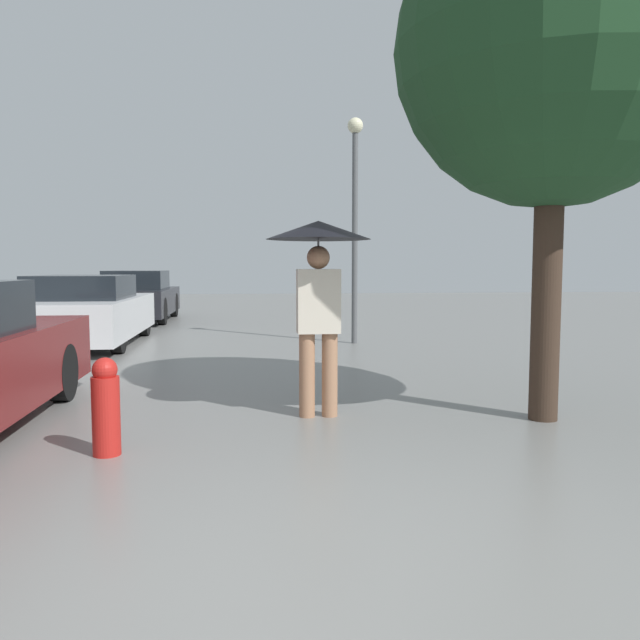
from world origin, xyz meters
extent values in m
plane|color=slate|center=(0.00, 0.00, 0.00)|extent=(60.00, 60.00, 0.00)
cylinder|color=#9E7051|center=(0.14, 3.12, 0.40)|extent=(0.15, 0.15, 0.80)
cylinder|color=#9E7051|center=(0.35, 3.12, 0.40)|extent=(0.15, 0.15, 0.80)
cube|color=beige|center=(0.25, 3.12, 1.10)|extent=(0.40, 0.23, 0.60)
sphere|color=#9E7051|center=(0.25, 3.12, 1.51)|extent=(0.22, 0.22, 0.22)
cylinder|color=#515456|center=(0.25, 3.12, 1.36)|extent=(0.02, 0.02, 0.64)
cone|color=black|center=(0.25, 3.12, 1.76)|extent=(0.98, 0.98, 0.17)
cylinder|color=black|center=(-2.38, 4.12, 0.30)|extent=(0.18, 0.61, 0.61)
cube|color=silver|center=(-3.34, 9.09, 0.51)|extent=(1.82, 4.27, 0.68)
cube|color=black|center=(-3.34, 8.87, 1.06)|extent=(1.55, 1.92, 0.42)
cylinder|color=black|center=(-4.16, 10.41, 0.32)|extent=(0.18, 0.63, 0.63)
cylinder|color=black|center=(-2.52, 10.41, 0.32)|extent=(0.18, 0.63, 0.63)
cylinder|color=black|center=(-4.16, 7.76, 0.32)|extent=(0.18, 0.63, 0.63)
cylinder|color=black|center=(-2.52, 7.76, 0.32)|extent=(0.18, 0.63, 0.63)
cube|color=black|center=(-3.23, 14.09, 0.51)|extent=(1.69, 4.06, 0.65)
cube|color=black|center=(-3.23, 13.89, 1.08)|extent=(1.44, 1.83, 0.48)
cylinder|color=black|center=(-3.99, 15.35, 0.33)|extent=(0.18, 0.67, 0.67)
cylinder|color=black|center=(-2.47, 15.35, 0.33)|extent=(0.18, 0.67, 0.67)
cylinder|color=black|center=(-3.99, 12.84, 0.33)|extent=(0.18, 0.67, 0.67)
cylinder|color=black|center=(-2.47, 12.84, 0.33)|extent=(0.18, 0.67, 0.67)
cylinder|color=#38281E|center=(2.32, 2.75, 1.29)|extent=(0.26, 0.26, 2.59)
sphere|color=#1E4223|center=(2.32, 2.75, 3.37)|extent=(2.84, 2.84, 2.84)
cylinder|color=#515456|center=(1.56, 8.68, 1.94)|extent=(0.11, 0.11, 3.88)
sphere|color=beige|center=(1.56, 8.68, 3.96)|extent=(0.28, 0.28, 0.28)
cylinder|color=#B21E19|center=(-1.49, 2.09, 0.30)|extent=(0.21, 0.21, 0.60)
sphere|color=#B21E19|center=(-1.49, 2.09, 0.65)|extent=(0.19, 0.19, 0.19)
camera|label=1|loc=(-0.43, -2.68, 1.43)|focal=35.00mm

